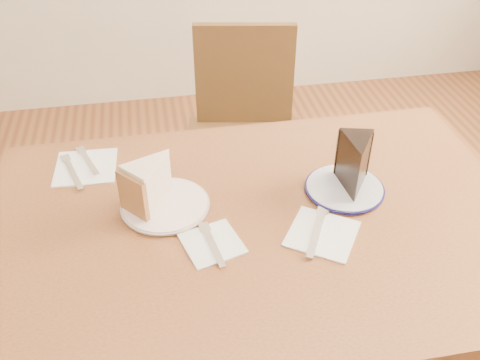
# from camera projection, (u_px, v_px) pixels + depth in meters

# --- Properties ---
(table) EXTENTS (1.20, 0.80, 0.75)m
(table) POSITION_uv_depth(u_px,v_px,m) (260.00, 251.00, 1.25)
(table) COLOR #4C2814
(table) RESTS_ON ground
(chair_far) EXTENTS (0.49, 0.49, 0.86)m
(chair_far) POSITION_uv_depth(u_px,v_px,m) (244.00, 139.00, 1.95)
(chair_far) COLOR #372210
(chair_far) RESTS_ON ground
(plate_cream) EXTENTS (0.19, 0.19, 0.01)m
(plate_cream) POSITION_uv_depth(u_px,v_px,m) (165.00, 205.00, 1.22)
(plate_cream) COLOR white
(plate_cream) RESTS_ON table
(plate_navy) EXTENTS (0.18, 0.18, 0.01)m
(plate_navy) POSITION_uv_depth(u_px,v_px,m) (344.00, 188.00, 1.27)
(plate_navy) COLOR silver
(plate_navy) RESTS_ON table
(carrot_cake) EXTENTS (0.14, 0.13, 0.10)m
(carrot_cake) POSITION_uv_depth(u_px,v_px,m) (153.00, 183.00, 1.19)
(carrot_cake) COLOR beige
(carrot_cake) RESTS_ON plate_cream
(chocolate_cake) EXTENTS (0.10, 0.13, 0.12)m
(chocolate_cake) POSITION_uv_depth(u_px,v_px,m) (355.00, 168.00, 1.22)
(chocolate_cake) COLOR black
(chocolate_cake) RESTS_ON plate_navy
(napkin_cream) EXTENTS (0.14, 0.14, 0.00)m
(napkin_cream) POSITION_uv_depth(u_px,v_px,m) (212.00, 243.00, 1.12)
(napkin_cream) COLOR white
(napkin_cream) RESTS_ON table
(napkin_navy) EXTENTS (0.19, 0.19, 0.00)m
(napkin_navy) POSITION_uv_depth(u_px,v_px,m) (322.00, 234.00, 1.15)
(napkin_navy) COLOR white
(napkin_navy) RESTS_ON table
(napkin_spare) EXTENTS (0.16, 0.16, 0.00)m
(napkin_spare) POSITION_uv_depth(u_px,v_px,m) (86.00, 167.00, 1.34)
(napkin_spare) COLOR white
(napkin_spare) RESTS_ON table
(fork_cream) EXTENTS (0.04, 0.14, 0.00)m
(fork_cream) POSITION_uv_depth(u_px,v_px,m) (213.00, 244.00, 1.12)
(fork_cream) COLOR white
(fork_cream) RESTS_ON napkin_cream
(knife_navy) EXTENTS (0.09, 0.16, 0.00)m
(knife_navy) POSITION_uv_depth(u_px,v_px,m) (317.00, 231.00, 1.15)
(knife_navy) COLOR silver
(knife_navy) RESTS_ON napkin_navy
(fork_spare) EXTENTS (0.06, 0.14, 0.00)m
(fork_spare) POSITION_uv_depth(u_px,v_px,m) (88.00, 161.00, 1.36)
(fork_spare) COLOR silver
(fork_spare) RESTS_ON napkin_spare
(knife_spare) EXTENTS (0.06, 0.16, 0.00)m
(knife_spare) POSITION_uv_depth(u_px,v_px,m) (72.00, 172.00, 1.32)
(knife_spare) COLOR silver
(knife_spare) RESTS_ON napkin_spare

